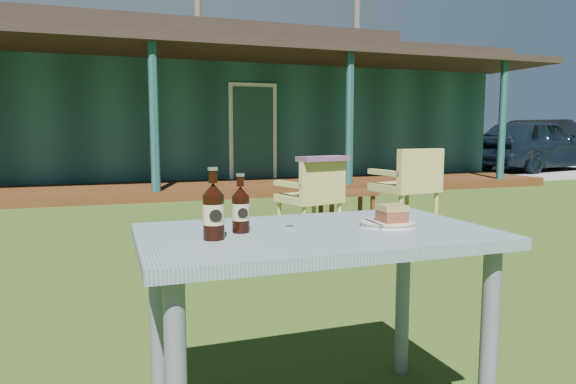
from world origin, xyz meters
name	(u,v)px	position (x,y,z in m)	size (l,w,h in m)	color
ground	(222,295)	(0.00, 0.00, 0.00)	(80.00, 80.00, 0.00)	#334916
pavilion	(137,109)	(0.00, 9.39, 1.61)	(15.80, 8.30, 3.45)	#194041
gravel_strip	(519,169)	(10.50, 8.50, 0.01)	(9.00, 6.00, 0.02)	gray
tree_mid	(198,42)	(3.00, 18.50, 4.75)	(0.28, 0.28, 9.50)	brown
tree_right	(357,27)	(9.50, 17.00, 5.50)	(0.28, 0.28, 11.00)	brown
car_near	(534,145)	(10.36, 7.87, 0.72)	(1.70, 4.23, 1.44)	black
car_far	(546,143)	(12.28, 9.33, 0.72)	(1.52, 4.37, 1.44)	black
cafe_table	(316,259)	(0.00, -1.60, 0.62)	(1.20, 0.70, 0.72)	slate
plate	(388,223)	(0.28, -1.60, 0.73)	(0.20, 0.20, 0.01)	silver
cake_slice	(392,213)	(0.29, -1.60, 0.77)	(0.09, 0.09, 0.06)	brown
fork	(374,223)	(0.21, -1.61, 0.74)	(0.01, 0.14, 0.00)	silver
cola_bottle_near	(241,209)	(-0.26, -1.55, 0.80)	(0.06, 0.06, 0.20)	black
cola_bottle_far	(214,211)	(-0.36, -1.63, 0.81)	(0.07, 0.07, 0.23)	black
bottle_cap	(290,227)	(-0.07, -1.53, 0.72)	(0.03, 0.03, 0.01)	silver
armchair_left	(314,192)	(1.37, 1.79, 0.43)	(0.69, 0.67, 0.76)	tan
armchair_right	(410,181)	(2.67, 1.99, 0.49)	(0.74, 0.70, 0.87)	tan
floral_throw	(323,159)	(1.41, 1.65, 0.79)	(0.56, 0.20, 0.05)	#683B63
side_table	(347,196)	(1.84, 1.97, 0.34)	(0.60, 0.40, 0.40)	#4B2812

